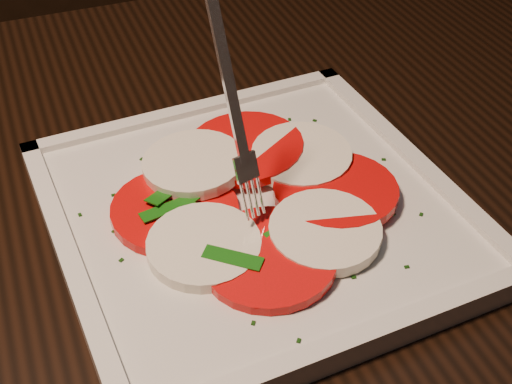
# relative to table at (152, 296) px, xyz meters

# --- Properties ---
(table) EXTENTS (1.28, 0.93, 0.75)m
(table) POSITION_rel_table_xyz_m (0.00, 0.00, 0.00)
(table) COLOR black
(table) RESTS_ON ground
(chair) EXTENTS (0.44, 0.44, 0.93)m
(chair) POSITION_rel_table_xyz_m (-0.01, 0.76, -0.12)
(chair) COLOR black
(chair) RESTS_ON ground
(plate) EXTENTS (0.36, 0.36, 0.01)m
(plate) POSITION_rel_table_xyz_m (0.09, -0.03, 0.11)
(plate) COLOR silver
(plate) RESTS_ON table
(caprese_salad) EXTENTS (0.26, 0.27, 0.02)m
(caprese_salad) POSITION_rel_table_xyz_m (0.09, -0.03, 0.12)
(caprese_salad) COLOR red
(caprese_salad) RESTS_ON plate
(fork) EXTENTS (0.04, 0.06, 0.16)m
(fork) POSITION_rel_table_xyz_m (0.07, -0.03, 0.21)
(fork) COLOR white
(fork) RESTS_ON caprese_salad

